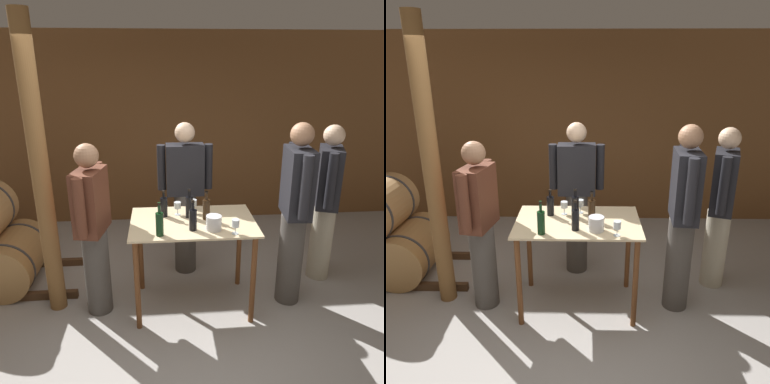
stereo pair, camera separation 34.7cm
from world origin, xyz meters
TOP-DOWN VIEW (x-y plane):
  - ground_plane at (0.00, 0.00)m, footprint 14.00×14.00m
  - back_wall at (0.00, 2.79)m, footprint 8.40×0.05m
  - tasting_table at (0.15, 0.59)m, footprint 1.15×0.75m
  - wooden_post at (-1.18, 0.66)m, footprint 0.16×0.16m
  - wine_bottle_far_left at (-0.16, 0.31)m, footprint 0.07×0.07m
  - wine_bottle_left at (-0.12, 0.73)m, footprint 0.07×0.07m
  - wine_bottle_center at (0.12, 0.68)m, footprint 0.07×0.07m
  - wine_bottle_right at (0.13, 0.40)m, footprint 0.07×0.07m
  - wine_bottle_far_right at (0.27, 0.62)m, footprint 0.07×0.07m
  - wine_glass_near_left at (0.01, 0.75)m, footprint 0.07×0.07m
  - wine_glass_near_center at (0.17, 0.79)m, footprint 0.06×0.06m
  - wine_glass_near_right at (0.49, 0.30)m, footprint 0.07×0.07m
  - ice_bucket at (0.31, 0.39)m, footprint 0.14×0.14m
  - person_host at (1.11, 0.59)m, footprint 0.25×0.59m
  - person_visitor_with_scarf at (-0.76, 0.58)m, footprint 0.29×0.58m
  - person_visitor_bearded at (0.12, 1.26)m, footprint 0.59×0.24m
  - person_visitor_near_door at (1.60, 1.00)m, footprint 0.34×0.56m

SIDE VIEW (x-z plane):
  - ground_plane at x=0.00m, z-range 0.00..0.00m
  - tasting_table at x=0.15m, z-range 0.29..1.19m
  - person_visitor_with_scarf at x=-0.76m, z-range 0.05..1.70m
  - person_visitor_near_door at x=1.60m, z-range 0.05..1.76m
  - person_visitor_bearded at x=0.12m, z-range 0.05..1.76m
  - person_host at x=1.11m, z-range 0.06..1.86m
  - ice_bucket at x=0.31m, z-range 0.91..1.04m
  - wine_glass_near_left at x=0.01m, z-range 0.93..1.06m
  - wine_glass_near_right at x=0.49m, z-range 0.93..1.06m
  - wine_glass_near_center at x=0.17m, z-range 0.93..1.07m
  - wine_bottle_left at x=-0.12m, z-range 0.88..1.13m
  - wine_bottle_right at x=0.13m, z-range 0.87..1.15m
  - wine_bottle_far_right at x=0.27m, z-range 0.87..1.15m
  - wine_bottle_center at x=0.12m, z-range 0.87..1.16m
  - wine_bottle_far_left at x=-0.16m, z-range 0.87..1.17m
  - back_wall at x=0.00m, z-range 0.00..2.70m
  - wooden_post at x=-1.18m, z-range 0.00..2.70m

